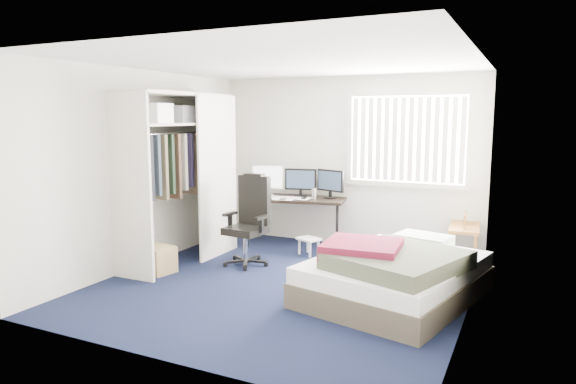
{
  "coord_description": "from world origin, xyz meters",
  "views": [
    {
      "loc": [
        2.49,
        -5.13,
        1.91
      ],
      "look_at": [
        -0.15,
        0.4,
        1.01
      ],
      "focal_mm": 32.0,
      "sensor_mm": 36.0,
      "label": 1
    }
  ],
  "objects_px": {
    "bed": "(394,274)",
    "nightstand": "(464,231)",
    "desk": "(296,195)",
    "office_chair": "(249,230)"
  },
  "relations": [
    {
      "from": "bed",
      "to": "nightstand",
      "type": "bearing_deg",
      "value": 73.53
    },
    {
      "from": "desk",
      "to": "office_chair",
      "type": "distance_m",
      "value": 1.23
    },
    {
      "from": "nightstand",
      "to": "bed",
      "type": "height_order",
      "value": "nightstand"
    },
    {
      "from": "desk",
      "to": "bed",
      "type": "relative_size",
      "value": 0.7
    },
    {
      "from": "desk",
      "to": "nightstand",
      "type": "xyz_separation_m",
      "value": [
        2.41,
        -0.01,
        -0.31
      ]
    },
    {
      "from": "nightstand",
      "to": "bed",
      "type": "distance_m",
      "value": 1.76
    },
    {
      "from": "desk",
      "to": "office_chair",
      "type": "xyz_separation_m",
      "value": [
        -0.14,
        -1.19,
        -0.3
      ]
    },
    {
      "from": "nightstand",
      "to": "bed",
      "type": "bearing_deg",
      "value": -106.47
    },
    {
      "from": "desk",
      "to": "office_chair",
      "type": "height_order",
      "value": "desk"
    },
    {
      "from": "nightstand",
      "to": "bed",
      "type": "relative_size",
      "value": 0.35
    }
  ]
}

